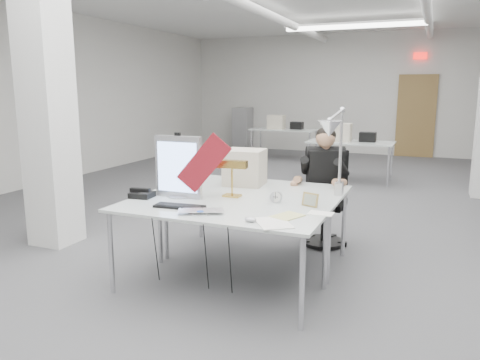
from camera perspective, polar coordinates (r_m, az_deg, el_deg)
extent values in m
cube|color=#4A4A4C|center=(6.45, 6.91, -4.80)|extent=(10.00, 14.00, 0.02)
cube|color=silver|center=(13.10, 15.51, 10.06)|extent=(10.00, 0.02, 3.20)
cube|color=silver|center=(8.94, -25.89, 9.06)|extent=(0.02, 14.00, 3.20)
cube|color=white|center=(5.60, -22.46, 8.76)|extent=(0.45, 0.45, 3.20)
cube|color=olive|center=(12.95, 20.66, 7.31)|extent=(0.95, 0.08, 2.10)
cube|color=red|center=(12.92, 21.12, 13.94)|extent=(0.32, 0.06, 0.16)
cube|color=white|center=(10.19, 13.71, 17.74)|extent=(2.80, 0.14, 0.08)
cube|color=silver|center=(3.98, -2.61, -3.55)|extent=(1.80, 0.90, 0.02)
cube|color=silver|center=(4.79, 1.95, -1.03)|extent=(1.80, 0.90, 0.02)
cube|color=silver|center=(9.16, 13.33, 4.50)|extent=(1.60, 0.80, 0.02)
cube|color=silver|center=(11.74, 5.38, 6.14)|extent=(1.60, 0.80, 0.02)
cube|color=gray|center=(13.69, 0.32, 6.29)|extent=(0.45, 0.55, 1.20)
cube|color=#AFAFB4|center=(4.33, -7.52, 1.60)|extent=(0.46, 0.05, 0.57)
cube|color=maroon|center=(4.16, -4.42, 2.07)|extent=(0.50, 0.13, 0.55)
cube|color=black|center=(4.00, -7.39, -3.21)|extent=(0.44, 0.18, 0.02)
imported|color=silver|center=(3.75, -4.86, -4.07)|extent=(0.43, 0.37, 0.03)
ellipsoid|color=#B5B6BA|center=(3.55, 1.29, -4.83)|extent=(0.10, 0.06, 0.04)
cube|color=black|center=(4.43, -11.85, -1.77)|extent=(0.22, 0.20, 0.05)
cube|color=#93663F|center=(4.58, -8.53, -0.87)|extent=(0.13, 0.04, 0.10)
cube|color=#AA8C49|center=(4.04, 8.55, -2.38)|extent=(0.16, 0.09, 0.12)
cylinder|color=#B1B0B5|center=(4.14, 4.41, -2.08)|extent=(0.11, 0.05, 0.11)
cube|color=white|center=(3.52, 4.05, -5.24)|extent=(0.38, 0.40, 0.01)
cube|color=#D1CE7D|center=(3.72, 5.78, -4.40)|extent=(0.26, 0.30, 0.01)
cube|color=white|center=(3.83, 9.83, -4.04)|extent=(0.20, 0.14, 0.01)
cube|color=#BAAF9A|center=(4.88, 0.60, 1.57)|extent=(0.42, 0.41, 0.37)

